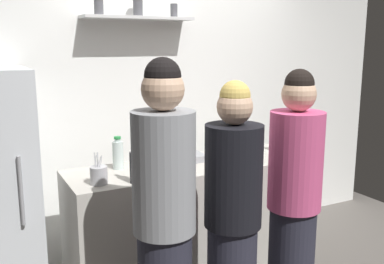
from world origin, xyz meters
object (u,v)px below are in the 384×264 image
at_px(wine_bottle_amber_glass, 243,146).
at_px(baking_pan, 183,158).
at_px(person_blonde, 233,219).
at_px(water_bottle_plastic, 118,154).
at_px(utensil_holder, 99,175).
at_px(wine_bottle_dark_glass, 135,166).
at_px(person_grey_hoodie, 164,222).
at_px(person_pink_top, 294,202).
at_px(wine_bottle_green_glass, 281,139).
at_px(wine_bottle_pale_glass, 233,142).

bearing_deg(wine_bottle_amber_glass, baking_pan, 158.32).
bearing_deg(person_blonde, water_bottle_plastic, -74.87).
bearing_deg(baking_pan, utensil_holder, -160.29).
xyz_separation_m(utensil_holder, wine_bottle_dark_glass, (0.22, -0.08, 0.05)).
distance_m(wine_bottle_amber_glass, person_grey_hoodie, 1.29).
height_order(water_bottle_plastic, person_grey_hoodie, person_grey_hoodie).
xyz_separation_m(wine_bottle_dark_glass, person_pink_top, (0.86, -0.58, -0.21)).
bearing_deg(baking_pan, wine_bottle_dark_glass, -146.26).
relative_size(water_bottle_plastic, person_pink_top, 0.14).
xyz_separation_m(water_bottle_plastic, person_pink_top, (0.85, -0.95, -0.20)).
xyz_separation_m(wine_bottle_dark_glass, water_bottle_plastic, (0.01, 0.37, -0.01)).
height_order(wine_bottle_amber_glass, person_blonde, person_blonde).
height_order(utensil_holder, water_bottle_plastic, water_bottle_plastic).
distance_m(person_pink_top, person_blonde, 0.46).
bearing_deg(wine_bottle_dark_glass, person_blonde, -55.70).
bearing_deg(person_blonde, baking_pan, -105.12).
relative_size(wine_bottle_green_glass, water_bottle_plastic, 1.16).
bearing_deg(water_bottle_plastic, person_grey_hoodie, -93.82).
height_order(baking_pan, person_pink_top, person_pink_top).
bearing_deg(wine_bottle_pale_glass, baking_pan, 175.79).
height_order(baking_pan, utensil_holder, utensil_holder).
bearing_deg(utensil_holder, water_bottle_plastic, 51.81).
height_order(baking_pan, wine_bottle_pale_glass, wine_bottle_pale_glass).
bearing_deg(wine_bottle_green_glass, person_grey_hoodie, -150.00).
relative_size(baking_pan, person_blonde, 0.21).
height_order(wine_bottle_dark_glass, person_blonde, person_blonde).
height_order(person_pink_top, person_blonde, person_pink_top).
bearing_deg(water_bottle_plastic, person_pink_top, -48.11).
distance_m(water_bottle_plastic, person_grey_hoodie, 0.98).
xyz_separation_m(wine_bottle_amber_glass, person_blonde, (-0.58, -0.75, -0.23)).
distance_m(wine_bottle_green_glass, person_blonde, 1.33).
distance_m(baking_pan, person_pink_top, 0.99).
relative_size(baking_pan, person_grey_hoodie, 0.19).
bearing_deg(baking_pan, person_blonde, -98.03).
bearing_deg(baking_pan, water_bottle_plastic, 177.67).
distance_m(water_bottle_plastic, person_pink_top, 1.29).
relative_size(wine_bottle_dark_glass, wine_bottle_pale_glass, 1.01).
xyz_separation_m(wine_bottle_green_glass, water_bottle_plastic, (-1.40, 0.12, 0.00)).
relative_size(utensil_holder, person_blonde, 0.13).
relative_size(baking_pan, utensil_holder, 1.56).
relative_size(wine_bottle_amber_glass, water_bottle_plastic, 1.24).
bearing_deg(wine_bottle_amber_glass, wine_bottle_dark_glass, -169.92).
relative_size(utensil_holder, wine_bottle_amber_glass, 0.73).
xyz_separation_m(baking_pan, person_pink_top, (0.33, -0.93, -0.12)).
bearing_deg(utensil_holder, person_blonde, -47.09).
relative_size(water_bottle_plastic, person_blonde, 0.15).
bearing_deg(person_pink_top, person_grey_hoodie, 93.65).
xyz_separation_m(baking_pan, wine_bottle_amber_glass, (0.45, -0.18, 0.08)).
height_order(utensil_holder, person_grey_hoodie, person_grey_hoodie).
bearing_deg(wine_bottle_pale_glass, person_grey_hoodie, -138.26).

